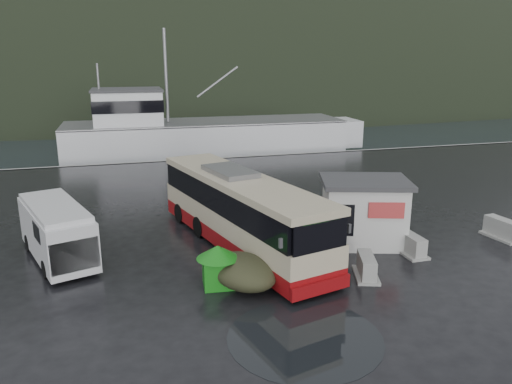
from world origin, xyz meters
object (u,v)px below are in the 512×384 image
object	(u,v)px
jersey_barrier_c	(501,238)
jersey_barrier_a	(366,276)
coach_bus	(241,245)
dome_tent	(243,286)
waste_bin_right	(331,242)
ticket_kiosk	(362,243)
fishing_trawler	(207,145)
white_van	(60,259)
waste_bin_left	(219,286)
jersey_barrier_b	(410,254)

from	to	relation	value
jersey_barrier_c	jersey_barrier_a	bearing A→B (deg)	-165.36
jersey_barrier_c	coach_bus	bearing A→B (deg)	168.70
dome_tent	jersey_barrier_c	xyz separation A→B (m)	(12.18, 1.53, 0.00)
waste_bin_right	ticket_kiosk	size ratio (longest dim) A/B	0.42
waste_bin_right	jersey_barrier_c	distance (m)	7.62
waste_bin_right	fishing_trawler	bearing A→B (deg)	91.83
coach_bus	waste_bin_right	xyz separation A→B (m)	(3.87, -0.72, 0.00)
waste_bin_right	jersey_barrier_a	world-z (taller)	waste_bin_right
waste_bin_right	ticket_kiosk	bearing A→B (deg)	-18.72
white_van	jersey_barrier_c	distance (m)	18.84
jersey_barrier_a	jersey_barrier_c	bearing A→B (deg)	14.64
jersey_barrier_a	waste_bin_left	bearing A→B (deg)	172.23
fishing_trawler	waste_bin_right	bearing A→B (deg)	-87.35
waste_bin_right	jersey_barrier_c	xyz separation A→B (m)	(7.46, -1.54, 0.00)
coach_bus	waste_bin_left	xyz separation A→B (m)	(-1.69, -3.54, 0.00)
waste_bin_left	ticket_kiosk	world-z (taller)	ticket_kiosk
jersey_barrier_a	jersey_barrier_b	xyz separation A→B (m)	(2.77, 1.48, 0.00)
jersey_barrier_a	jersey_barrier_b	world-z (taller)	jersey_barrier_b
white_van	fishing_trawler	world-z (taller)	fishing_trawler
coach_bus	jersey_barrier_c	xyz separation A→B (m)	(11.33, -2.26, 0.00)
jersey_barrier_b	fishing_trawler	size ratio (longest dim) A/B	0.06
ticket_kiosk	white_van	bearing A→B (deg)	-170.21
fishing_trawler	white_van	bearing A→B (deg)	-112.16
waste_bin_right	dome_tent	xyz separation A→B (m)	(-4.72, -3.08, 0.00)
waste_bin_left	ticket_kiosk	xyz separation A→B (m)	(6.80, 2.40, 0.00)
coach_bus	jersey_barrier_b	distance (m)	7.00
coach_bus	dome_tent	world-z (taller)	coach_bus
jersey_barrier_a	fishing_trawler	xyz separation A→B (m)	(-0.60, 29.23, 0.00)
jersey_barrier_b	fishing_trawler	xyz separation A→B (m)	(-3.37, 27.75, 0.00)
dome_tent	ticket_kiosk	distance (m)	6.53
dome_tent	jersey_barrier_a	world-z (taller)	dome_tent
ticket_kiosk	jersey_barrier_a	size ratio (longest dim) A/B	2.23
jersey_barrier_b	jersey_barrier_c	world-z (taller)	jersey_barrier_c
waste_bin_right	dome_tent	size ratio (longest dim) A/B	0.55
white_van	fishing_trawler	xyz separation A→B (m)	(10.35, 24.41, 0.00)
jersey_barrier_b	jersey_barrier_c	xyz separation A→B (m)	(4.91, 0.53, 0.00)
jersey_barrier_c	fishing_trawler	size ratio (longest dim) A/B	0.06
waste_bin_right	jersey_barrier_b	xyz separation A→B (m)	(2.55, -2.07, 0.00)
ticket_kiosk	waste_bin_left	bearing A→B (deg)	-142.98
waste_bin_left	coach_bus	bearing A→B (deg)	64.51
ticket_kiosk	jersey_barrier_a	distance (m)	3.45
jersey_barrier_b	white_van	bearing A→B (deg)	166.29
ticket_kiosk	jersey_barrier_c	xyz separation A→B (m)	(6.22, -1.13, 0.00)
white_van	jersey_barrier_b	size ratio (longest dim) A/B	3.30
ticket_kiosk	fishing_trawler	distance (m)	26.18
waste_bin_left	jersey_barrier_c	xyz separation A→B (m)	(13.02, 1.28, 0.00)
jersey_barrier_a	jersey_barrier_b	size ratio (longest dim) A/B	0.98
white_van	jersey_barrier_c	size ratio (longest dim) A/B	3.14
ticket_kiosk	jersey_barrier_a	world-z (taller)	ticket_kiosk
dome_tent	fishing_trawler	size ratio (longest dim) A/B	0.10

